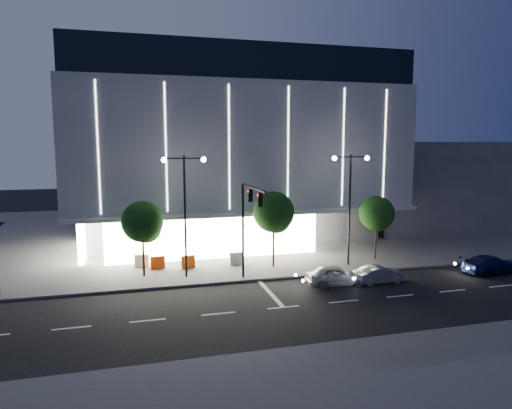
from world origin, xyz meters
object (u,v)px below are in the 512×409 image
Objects in this scene: tree_mid at (274,214)px; barrier_b at (142,261)px; barrier_c at (158,263)px; car_second at (380,274)px; tree_left at (143,224)px; car_lead at (336,276)px; car_third at (490,264)px; barrier_d at (236,259)px; tree_right at (377,215)px; traffic_mast at (248,214)px; street_lamp_east at (350,193)px; street_lamp_west at (185,198)px; barrier_a at (188,262)px.

tree_mid is 5.59× the size of barrier_b.
tree_mid reaches higher than barrier_c.
tree_mid is at bearing 45.79° from car_second.
tree_left reaches higher than car_second.
tree_mid reaches higher than car_lead.
car_third is 4.30× the size of barrier_d.
tree_right is 9.23m from car_third.
tree_mid is 9.01m from tree_right.
barrier_d is (-8.92, 6.87, 0.04)m from car_second.
traffic_mast is 1.49× the size of car_third.
tree_right is at bearing 18.63° from street_lamp_east.
street_lamp_west is at bearing 68.90° from car_second.
tree_mid reaches higher than barrier_a.
tree_mid is at bearing 180.00° from tree_right.
traffic_mast is 1.91× the size of car_second.
street_lamp_west reaches higher than car_third.
street_lamp_west is 23.66m from car_third.
street_lamp_east is 17.31m from barrier_b.
car_second is at bearing -116.82° from tree_right.
barrier_b is 7.48m from barrier_d.
traffic_mast is 10.38m from car_second.
barrier_d is at bearing 50.47° from car_second.
tree_right reaches higher than barrier_a.
tree_mid reaches higher than tree_left.
tree_right reaches higher than barrier_b.
street_lamp_east is 1.57× the size of tree_left.
street_lamp_west is 7.28m from tree_mid.
street_lamp_east is 8.18× the size of barrier_b.
tree_mid is (-5.97, 1.02, -1.62)m from street_lamp_east.
barrier_a is at bearing -18.39° from barrier_c.
car_lead is 0.88× the size of car_third.
car_second is (16.16, -5.61, -3.43)m from tree_left.
barrier_a is 3.72m from barrier_b.
tree_left is 10.00m from tree_mid.
street_lamp_west reaches higher than tree_left.
street_lamp_east is at bearing -161.37° from tree_right.
car_lead is 3.78× the size of barrier_a.
car_third reaches higher than barrier_c.
car_lead is 3.31m from car_second.
car_lead reaches higher than barrier_a.
street_lamp_west is 8.18× the size of barrier_a.
traffic_mast reaches higher than barrier_a.
street_lamp_east is 3.81m from tree_right.
car_lead is at bearing -23.77° from street_lamp_west.
traffic_mast is 0.79× the size of street_lamp_east.
car_third is at bearing -87.30° from car_lead.
traffic_mast reaches higher than tree_right.
car_third is 4.30× the size of barrier_c.
street_lamp_west reaches higher than barrier_a.
traffic_mast is 4.89m from street_lamp_west.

